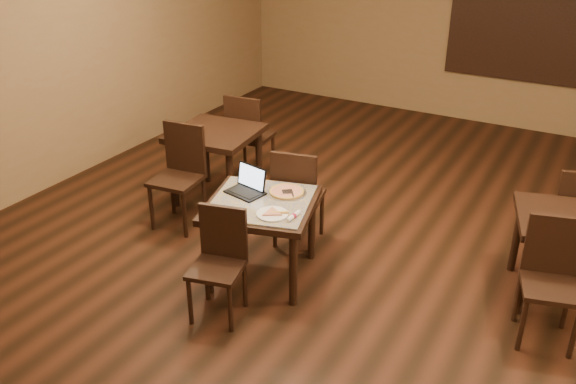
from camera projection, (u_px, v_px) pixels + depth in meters
The scene contains 20 objects.
ground at pixel (350, 285), 5.50m from camera, with size 10.00×10.00×0.00m, color black.
wall_back at pixel (498, 23), 8.74m from camera, with size 8.00×0.02×3.00m, color olive.
wall_left at pixel (18, 66), 6.59m from camera, with size 0.02×10.00×3.00m, color olive.
mural at pixel (534, 23), 8.47m from camera, with size 2.34×0.05×1.64m.
tiled_table at pixel (261, 211), 5.37m from camera, with size 1.13×1.13×0.76m.
chair_main_near at pixel (220, 256), 4.96m from camera, with size 0.49×0.49×0.94m.
chair_main_far at pixel (297, 193), 5.88m from camera, with size 0.53×0.53×1.03m.
laptop at pixel (248, 185), 5.47m from camera, with size 0.37×0.32×0.23m.
plate at pixel (272, 214), 5.09m from camera, with size 0.27×0.27×0.01m, color white.
pizza_slice at pixel (272, 213), 5.08m from camera, with size 0.19×0.19×0.02m, color #D2BA8C, non-canonical shape.
pizza_pan at pixel (287, 193), 5.46m from camera, with size 0.36×0.36×0.01m, color silver.
pizza_whole at pixel (287, 191), 5.46m from camera, with size 0.31×0.31×0.02m.
spatula at pixel (287, 192), 5.43m from camera, with size 0.09×0.22×0.01m, color silver.
napkin_roll at pixel (293, 216), 5.03m from camera, with size 0.05×0.18×0.04m.
other_table_a at pixel (567, 231), 5.09m from camera, with size 1.01×1.01×0.77m.
other_table_a_chair_near at pixel (552, 273), 4.67m from camera, with size 0.53×0.53×1.00m.
other_table_a_chair_far at pixel (576, 212), 5.57m from camera, with size 0.53×0.53×1.00m.
other_table_b at pixel (216, 143), 6.77m from camera, with size 0.98×0.98×0.83m.
other_table_b_chair_near at pixel (180, 169), 6.32m from camera, with size 0.51×0.51×1.07m.
other_table_b_chair_far at pixel (248, 132), 7.29m from camera, with size 0.51×0.51×1.07m.
Camera 1 is at (1.74, -4.25, 3.19)m, focal length 38.00 mm.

